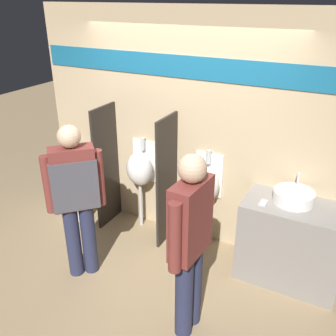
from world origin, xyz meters
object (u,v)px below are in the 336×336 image
at_px(urinal_far, 205,184).
at_px(toilet, 82,193).
at_px(person_in_vest, 76,193).
at_px(sink_basin, 294,196).
at_px(cell_phone, 263,203).
at_px(urinal_near_counter, 140,169).
at_px(person_with_lanyard, 190,241).

bearing_deg(urinal_far, toilet, -175.46).
bearing_deg(person_in_vest, toilet, 84.30).
bearing_deg(sink_basin, cell_phone, -146.20).
bearing_deg(sink_basin, toilet, -179.06).
relative_size(sink_basin, urinal_far, 0.34).
height_order(sink_basin, toilet, sink_basin).
bearing_deg(urinal_near_counter, person_in_vest, -93.92).
relative_size(urinal_far, toilet, 1.36).
distance_m(sink_basin, urinal_far, 1.01).
bearing_deg(person_with_lanyard, toilet, 66.15).
bearing_deg(person_in_vest, sink_basin, -18.18).
height_order(cell_phone, urinal_far, urinal_far).
relative_size(sink_basin, person_in_vest, 0.24).
bearing_deg(person_with_lanyard, urinal_near_counter, 48.92).
distance_m(cell_phone, person_with_lanyard, 1.04).
height_order(toilet, person_in_vest, person_in_vest).
bearing_deg(cell_phone, person_in_vest, -153.79).
relative_size(sink_basin, toilet, 0.46).
distance_m(urinal_far, person_in_vest, 1.45).
height_order(cell_phone, person_in_vest, person_in_vest).
relative_size(sink_basin, cell_phone, 2.89).
bearing_deg(urinal_near_counter, urinal_far, 0.00).
relative_size(toilet, person_in_vest, 0.52).
height_order(urinal_far, toilet, urinal_far).
distance_m(cell_phone, urinal_far, 0.79).
xyz_separation_m(cell_phone, person_in_vest, (-1.68, -0.83, 0.08)).
xyz_separation_m(sink_basin, urinal_far, (-0.99, 0.09, -0.15)).
height_order(urinal_far, person_in_vest, person_in_vest).
xyz_separation_m(urinal_near_counter, person_with_lanyard, (1.26, -1.24, 0.14)).
distance_m(sink_basin, urinal_near_counter, 1.87).
distance_m(sink_basin, person_in_vest, 2.18).
distance_m(sink_basin, toilet, 2.81).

